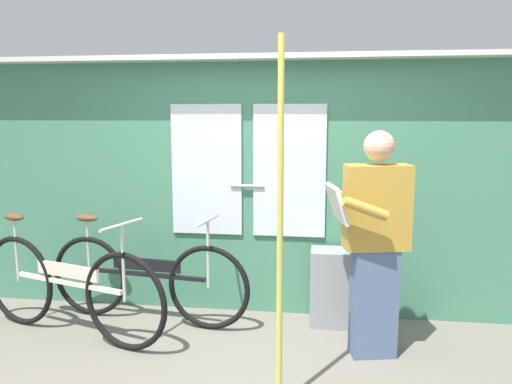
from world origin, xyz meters
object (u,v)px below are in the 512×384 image
Objects in this scene: bicycle_near_door at (146,279)px; handrail_pole at (280,230)px; bicycle_leaning_behind at (68,287)px; passenger_reading_newspaper at (374,240)px; trash_bin_by_wall at (331,287)px.

handrail_pole is at bearing -34.46° from bicycle_near_door.
passenger_reading_newspaper reaches higher than bicycle_leaning_behind.
bicycle_leaning_behind reaches higher than bicycle_near_door.
bicycle_near_door is 1.88m from passenger_reading_newspaper.
handrail_pole is (-0.30, -1.26, 0.75)m from trash_bin_by_wall.
trash_bin_by_wall is at bearing 76.43° from handrail_pole.
passenger_reading_newspaper reaches higher than bicycle_near_door.
bicycle_leaning_behind is at bearing -165.70° from trash_bin_by_wall.
bicycle_leaning_behind is at bearing 156.23° from handrail_pole.
bicycle_leaning_behind is 2.33m from passenger_reading_newspaper.
bicycle_leaning_behind is 1.10× the size of passenger_reading_newspaper.
trash_bin_by_wall is (2.00, 0.51, -0.08)m from bicycle_leaning_behind.
trash_bin_by_wall is at bearing 31.84° from bicycle_leaning_behind.
bicycle_near_door is at bearing -23.09° from passenger_reading_newspaper.
trash_bin_by_wall is 0.29× the size of handrail_pole.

